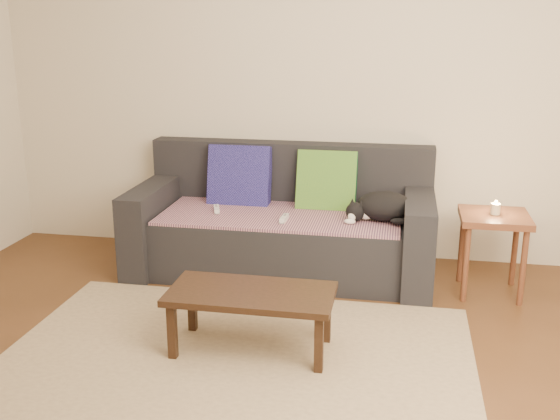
{
  "coord_description": "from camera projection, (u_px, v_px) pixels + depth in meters",
  "views": [
    {
      "loc": [
        0.81,
        -2.83,
        1.73
      ],
      "look_at": [
        0.05,
        1.2,
        0.55
      ],
      "focal_mm": 42.0,
      "sensor_mm": 36.0,
      "label": 1
    }
  ],
  "objects": [
    {
      "name": "ground",
      "position": [
        226.0,
        379.0,
        3.29
      ],
      "size": [
        4.5,
        4.5,
        0.0
      ],
      "primitive_type": "plane",
      "color": "brown",
      "rests_on": "ground"
    },
    {
      "name": "back_wall",
      "position": [
        294.0,
        83.0,
        4.82
      ],
      "size": [
        4.5,
        0.04,
        2.6
      ],
      "primitive_type": "cube",
      "color": "beige",
      "rests_on": "ground"
    },
    {
      "name": "sofa",
      "position": [
        283.0,
        228.0,
        4.69
      ],
      "size": [
        2.1,
        0.94,
        0.87
      ],
      "color": "#232328",
      "rests_on": "ground"
    },
    {
      "name": "throw_blanket",
      "position": [
        280.0,
        215.0,
        4.57
      ],
      "size": [
        1.66,
        0.74,
        0.02
      ],
      "primitive_type": "cube",
      "color": "#3E2445",
      "rests_on": "sofa"
    },
    {
      "name": "cushion_navy",
      "position": [
        240.0,
        177.0,
        4.82
      ],
      "size": [
        0.46,
        0.22,
        0.47
      ],
      "primitive_type": "cube",
      "rotation": [
        -0.24,
        0.0,
        0.0
      ],
      "color": "#14114C",
      "rests_on": "throw_blanket"
    },
    {
      "name": "cushion_green",
      "position": [
        327.0,
        181.0,
        4.71
      ],
      "size": [
        0.43,
        0.23,
        0.44
      ],
      "primitive_type": "cube",
      "rotation": [
        -0.3,
        0.0,
        0.0
      ],
      "color": "#0C502F",
      "rests_on": "throw_blanket"
    },
    {
      "name": "cat",
      "position": [
        382.0,
        207.0,
        4.39
      ],
      "size": [
        0.49,
        0.37,
        0.2
      ],
      "rotation": [
        0.0,
        0.0,
        -0.27
      ],
      "color": "black",
      "rests_on": "throw_blanket"
    },
    {
      "name": "wii_remote_a",
      "position": [
        217.0,
        209.0,
        4.63
      ],
      "size": [
        0.08,
        0.15,
        0.03
      ],
      "primitive_type": "cube",
      "rotation": [
        0.0,
        0.0,
        1.89
      ],
      "color": "white",
      "rests_on": "throw_blanket"
    },
    {
      "name": "wii_remote_b",
      "position": [
        284.0,
        218.0,
        4.41
      ],
      "size": [
        0.04,
        0.15,
        0.03
      ],
      "primitive_type": "cube",
      "rotation": [
        0.0,
        0.0,
        1.53
      ],
      "color": "white",
      "rests_on": "throw_blanket"
    },
    {
      "name": "side_table",
      "position": [
        494.0,
        228.0,
        4.23
      ],
      "size": [
        0.43,
        0.43,
        0.54
      ],
      "color": "brown",
      "rests_on": "ground"
    },
    {
      "name": "candle",
      "position": [
        495.0,
        209.0,
        4.19
      ],
      "size": [
        0.06,
        0.06,
        0.09
      ],
      "color": "beige",
      "rests_on": "side_table"
    },
    {
      "name": "rug",
      "position": [
        233.0,
        363.0,
        3.43
      ],
      "size": [
        2.5,
        1.8,
        0.01
      ],
      "primitive_type": "cube",
      "color": "tan",
      "rests_on": "ground"
    },
    {
      "name": "coffee_table",
      "position": [
        251.0,
        299.0,
        3.49
      ],
      "size": [
        0.88,
        0.44,
        0.35
      ],
      "color": "#321C13",
      "rests_on": "rug"
    }
  ]
}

